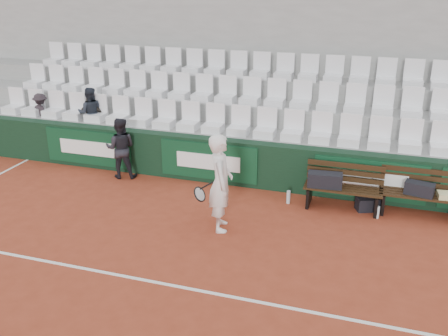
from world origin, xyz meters
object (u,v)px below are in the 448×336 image
sports_bag_right (419,189)px  spectator_a (39,95)px  tennis_player (221,183)px  ball_kid (121,148)px  spectator_c (89,95)px  bench_right (419,205)px  sports_bag_left (325,180)px  water_bottle_far (378,212)px  bench_left (342,198)px  water_bottle_near (288,197)px  sports_bag_ground (368,204)px  spectator_b (90,99)px

sports_bag_right → spectator_a: (-9.02, 0.97, 0.93)m
tennis_player → ball_kid: tennis_player is taller
spectator_a → spectator_c: bearing=-168.3°
bench_right → sports_bag_left: 1.83m
water_bottle_far → bench_left: bearing=163.1°
bench_left → bench_right: same height
sports_bag_left → water_bottle_near: 0.83m
bench_left → sports_bag_ground: 0.51m
bench_left → spectator_a: spectator_a is taller
sports_bag_right → water_bottle_near: sports_bag_right is taller
sports_bag_ground → spectator_a: 8.30m
sports_bag_ground → ball_kid: ball_kid is taller
sports_bag_ground → water_bottle_far: sports_bag_ground is taller
water_bottle_near → tennis_player: tennis_player is taller
sports_bag_right → spectator_a: 9.12m
water_bottle_near → spectator_a: size_ratio=0.27×
sports_bag_ground → ball_kid: 5.45m
bench_right → water_bottle_far: 0.83m
water_bottle_far → ball_kid: bearing=176.1°
water_bottle_far → tennis_player: bearing=-155.1°
spectator_c → bench_left: bearing=146.2°
bench_right → water_bottle_near: 2.49m
water_bottle_near → spectator_a: spectator_a is taller
bench_left → water_bottle_near: (-1.05, -0.07, -0.09)m
sports_bag_ground → water_bottle_near: (-1.54, -0.16, 0.00)m
bench_left → water_bottle_far: 0.73m
bench_right → spectator_c: spectator_c is taller
sports_bag_ground → spectator_a: size_ratio=0.44×
sports_bag_ground → water_bottle_near: 1.55m
spectator_c → spectator_b: bearing=156.1°
bench_right → sports_bag_ground: bearing=-176.2°
water_bottle_far → bench_right: bearing=26.2°
ball_kid → spectator_c: 1.82m
sports_bag_right → spectator_b: 7.70m
ball_kid → spectator_b: 1.76m
bench_right → sports_bag_ground: (-0.93, -0.06, -0.09)m
sports_bag_left → water_bottle_far: bearing=-8.7°
tennis_player → spectator_a: bearing=155.5°
bench_left → sports_bag_left: sports_bag_left is taller
bench_left → spectator_c: 6.45m
spectator_a → ball_kid: bearing=173.1°
bench_right → ball_kid: ball_kid is taller
water_bottle_near → sports_bag_left: bearing=2.0°
sports_bag_left → water_bottle_far: sports_bag_left is taller
bench_left → spectator_b: size_ratio=1.42×
spectator_a → sports_bag_left: bearing=-177.1°
sports_bag_left → water_bottle_near: size_ratio=2.44×
bench_left → tennis_player: 2.61m
water_bottle_far → ball_kid: (-5.62, 0.38, 0.57)m
spectator_a → tennis_player: bearing=167.1°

